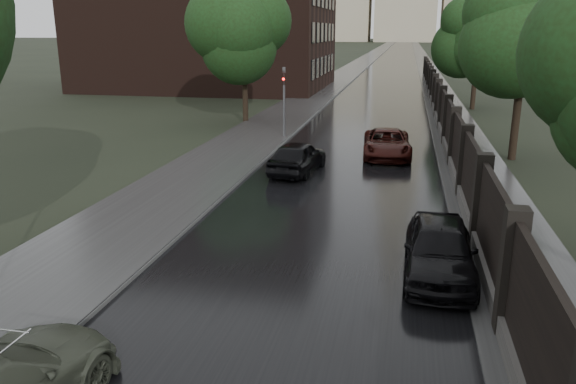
{
  "coord_description": "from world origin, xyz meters",
  "views": [
    {
      "loc": [
        2.36,
        -5.88,
        5.97
      ],
      "look_at": [
        -0.79,
        9.22,
        1.5
      ],
      "focal_mm": 35.0,
      "sensor_mm": 36.0,
      "label": 1
    }
  ],
  "objects": [
    {
      "name": "sidewalk_left",
      "position": [
        -6.0,
        190.0,
        0.08
      ],
      "size": [
        4.0,
        420.0,
        0.16
      ],
      "primitive_type": "cube",
      "color": "#2D2D2D",
      "rests_on": "ground"
    },
    {
      "name": "tree_right_b",
      "position": [
        7.5,
        22.0,
        4.95
      ],
      "size": [
        4.08,
        4.08,
        7.01
      ],
      "color": "black",
      "rests_on": "ground"
    },
    {
      "name": "traffic_light",
      "position": [
        -4.3,
        24.99,
        2.4
      ],
      "size": [
        0.16,
        0.32,
        4.0
      ],
      "color": "#59595E",
      "rests_on": "ground"
    },
    {
      "name": "car_right_near",
      "position": [
        3.4,
        7.61,
        0.73
      ],
      "size": [
        1.79,
        4.3,
        1.46
      ],
      "primitive_type": "imported",
      "rotation": [
        0.0,
        0.0,
        -0.02
      ],
      "color": "black",
      "rests_on": "ground"
    },
    {
      "name": "hatchback_left",
      "position": [
        -2.05,
        17.29,
        0.71
      ],
      "size": [
        2.19,
        4.36,
        1.43
      ],
      "primitive_type": "imported",
      "rotation": [
        0.0,
        0.0,
        3.02
      ],
      "color": "black",
      "rests_on": "ground"
    },
    {
      "name": "tree_left_far",
      "position": [
        -8.0,
        30.0,
        5.24
      ],
      "size": [
        4.25,
        4.25,
        7.39
      ],
      "color": "black",
      "rests_on": "ground"
    },
    {
      "name": "tree_right_c",
      "position": [
        7.5,
        40.0,
        4.95
      ],
      "size": [
        4.08,
        4.08,
        7.01
      ],
      "color": "black",
      "rests_on": "ground"
    },
    {
      "name": "fence_right",
      "position": [
        4.6,
        32.01,
        1.01
      ],
      "size": [
        0.45,
        75.72,
        2.7
      ],
      "color": "#383533",
      "rests_on": "ground"
    },
    {
      "name": "road",
      "position": [
        0.0,
        190.0,
        0.01
      ],
      "size": [
        8.0,
        420.0,
        0.02
      ],
      "primitive_type": "cube",
      "color": "black",
      "rests_on": "ground"
    },
    {
      "name": "verge_right",
      "position": [
        5.5,
        190.0,
        0.04
      ],
      "size": [
        3.0,
        420.0,
        0.08
      ],
      "primitive_type": "cube",
      "color": "#2D2D2D",
      "rests_on": "ground"
    },
    {
      "name": "car_right_far",
      "position": [
        1.6,
        21.29,
        0.67
      ],
      "size": [
        2.51,
        4.94,
        1.34
      ],
      "primitive_type": "imported",
      "rotation": [
        0.0,
        0.0,
        0.06
      ],
      "color": "black",
      "rests_on": "ground"
    }
  ]
}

